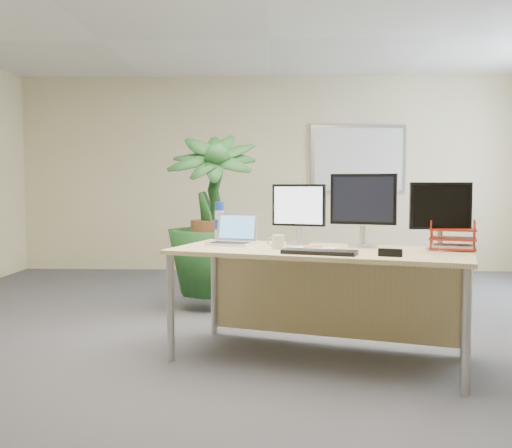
{
  "coord_description": "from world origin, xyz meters",
  "views": [
    {
      "loc": [
        0.09,
        -3.97,
        1.21
      ],
      "look_at": [
        -0.07,
        0.35,
        0.91
      ],
      "focal_mm": 40.0,
      "sensor_mm": 36.0,
      "label": 1
    }
  ],
  "objects_px": {
    "monitor_right": "(363,205)",
    "laptop": "(233,236)",
    "monitor_left": "(299,210)",
    "desk": "(323,270)",
    "floor_plant": "(211,232)"
  },
  "relations": [
    {
      "from": "floor_plant",
      "to": "laptop",
      "type": "height_order",
      "value": "floor_plant"
    },
    {
      "from": "laptop",
      "to": "monitor_left",
      "type": "bearing_deg",
      "value": 0.71
    },
    {
      "from": "laptop",
      "to": "monitor_right",
      "type": "bearing_deg",
      "value": -8.27
    },
    {
      "from": "desk",
      "to": "floor_plant",
      "type": "height_order",
      "value": "floor_plant"
    },
    {
      "from": "floor_plant",
      "to": "monitor_left",
      "type": "height_order",
      "value": "floor_plant"
    },
    {
      "from": "monitor_right",
      "to": "floor_plant",
      "type": "bearing_deg",
      "value": 131.44
    },
    {
      "from": "desk",
      "to": "monitor_right",
      "type": "xyz_separation_m",
      "value": [
        0.29,
        0.07,
        0.46
      ]
    },
    {
      "from": "monitor_right",
      "to": "laptop",
      "type": "bearing_deg",
      "value": 171.73
    },
    {
      "from": "desk",
      "to": "monitor_left",
      "type": "height_order",
      "value": "monitor_left"
    },
    {
      "from": "desk",
      "to": "laptop",
      "type": "height_order",
      "value": "laptop"
    },
    {
      "from": "desk",
      "to": "laptop",
      "type": "relative_size",
      "value": 5.61
    },
    {
      "from": "desk",
      "to": "monitor_right",
      "type": "distance_m",
      "value": 0.55
    },
    {
      "from": "desk",
      "to": "laptop",
      "type": "distance_m",
      "value": 0.71
    },
    {
      "from": "monitor_left",
      "to": "monitor_right",
      "type": "height_order",
      "value": "monitor_right"
    },
    {
      "from": "monitor_left",
      "to": "laptop",
      "type": "xyz_separation_m",
      "value": [
        -0.48,
        -0.01,
        -0.2
      ]
    }
  ]
}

